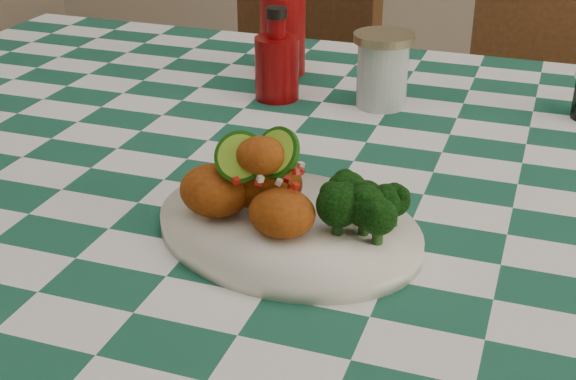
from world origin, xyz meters
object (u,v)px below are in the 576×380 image
(red_tumbler, at_px, (283,34))
(mason_jar, at_px, (382,70))
(wooden_chair_left, at_px, (255,155))
(wooden_chair_right, at_px, (553,190))
(plate, at_px, (288,229))
(ketchup_bottle, at_px, (277,54))
(fried_chicken_pile, at_px, (265,178))

(red_tumbler, distance_m, mason_jar, 0.22)
(wooden_chair_left, relative_size, wooden_chair_right, 0.97)
(red_tumbler, relative_size, mason_jar, 1.18)
(red_tumbler, xyz_separation_m, wooden_chair_right, (0.47, 0.39, -0.40))
(wooden_chair_left, xyz_separation_m, wooden_chair_right, (0.67, 0.01, 0.01))
(plate, relative_size, wooden_chair_right, 0.33)
(red_tumbler, bearing_deg, wooden_chair_right, 40.09)
(red_tumbler, distance_m, ketchup_bottle, 0.13)
(plate, height_order, ketchup_bottle, ketchup_bottle)
(mason_jar, height_order, wooden_chair_right, wooden_chair_right)
(plate, distance_m, wooden_chair_left, 1.05)
(plate, distance_m, ketchup_bottle, 0.43)
(red_tumbler, bearing_deg, fried_chicken_pile, -72.35)
(ketchup_bottle, bearing_deg, mason_jar, 7.43)
(fried_chicken_pile, height_order, wooden_chair_right, wooden_chair_right)
(plate, xyz_separation_m, red_tumbler, (-0.19, 0.52, 0.06))
(plate, height_order, wooden_chair_left, wooden_chair_left)
(ketchup_bottle, xyz_separation_m, wooden_chair_right, (0.43, 0.52, -0.40))
(ketchup_bottle, relative_size, wooden_chair_right, 0.15)
(ketchup_bottle, height_order, wooden_chair_right, ketchup_bottle)
(fried_chicken_pile, bearing_deg, wooden_chair_right, 71.80)
(red_tumbler, relative_size, ketchup_bottle, 0.93)
(ketchup_bottle, height_order, mason_jar, ketchup_bottle)
(wooden_chair_right, bearing_deg, mason_jar, -122.99)
(fried_chicken_pile, bearing_deg, wooden_chair_left, 112.41)
(fried_chicken_pile, xyz_separation_m, mason_jar, (0.03, 0.42, -0.01))
(plate, bearing_deg, mason_jar, 89.84)
(plate, distance_m, wooden_chair_right, 1.01)
(fried_chicken_pile, height_order, ketchup_bottle, ketchup_bottle)
(red_tumbler, height_order, wooden_chair_left, red_tumbler)
(ketchup_bottle, bearing_deg, wooden_chair_right, 49.96)
(red_tumbler, height_order, mason_jar, red_tumbler)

